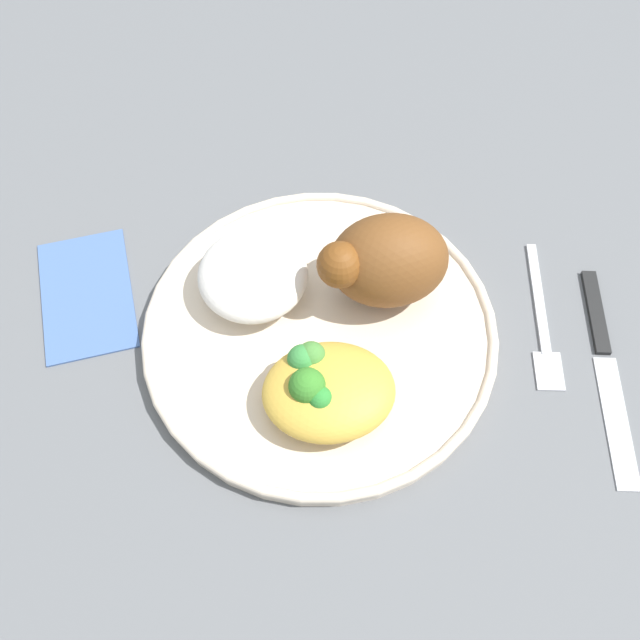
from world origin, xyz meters
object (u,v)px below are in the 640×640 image
plate (320,331)px  fork (542,322)px  roasted_chicken (385,261)px  napkin (86,294)px  rice_pile (253,275)px  knife (605,355)px  mac_cheese_with_broccoli (322,389)px

plate → fork: (-0.18, 0.01, -0.01)m
plate → roasted_chicken: 0.08m
fork → napkin: bearing=-10.0°
roasted_chicken → fork: roasted_chicken is taller
roasted_chicken → fork: bearing=164.2°
rice_pile → napkin: bearing=-7.3°
rice_pile → knife: (-0.28, 0.08, -0.03)m
napkin → rice_pile: bearing=172.7°
fork → rice_pile: bearing=-11.6°
mac_cheese_with_broccoli → fork: bearing=-162.9°
plate → fork: 0.18m
knife → plate: bearing=-10.4°
plate → rice_pile: 0.07m
roasted_chicken → napkin: roasted_chicken is taller
mac_cheese_with_broccoli → napkin: bearing=-33.5°
plate → mac_cheese_with_broccoli: bearing=85.7°
fork → knife: 0.05m
plate → knife: size_ratio=1.51×
rice_pile → mac_cheese_with_broccoli: (-0.05, 0.11, -0.00)m
plate → napkin: size_ratio=2.30×
plate → napkin: bearing=-17.4°
rice_pile → fork: 0.24m
plate → rice_pile: bearing=-40.0°
plate → rice_pile: rice_pile is taller
fork → knife: size_ratio=0.75×
mac_cheese_with_broccoli → fork: (-0.19, -0.06, -0.03)m
roasted_chicken → napkin: bearing=-6.8°
roasted_chicken → mac_cheese_with_broccoli: bearing=58.2°
rice_pile → napkin: (0.14, -0.02, -0.03)m
rice_pile → fork: size_ratio=0.63×
plate → roasted_chicken: (-0.05, -0.03, 0.05)m
napkin → mac_cheese_with_broccoli: bearing=146.5°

